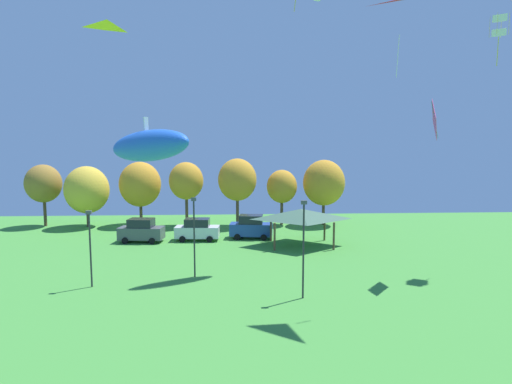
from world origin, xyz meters
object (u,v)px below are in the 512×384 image
(light_post_1, at_px, (194,232))
(treeline_tree_4, at_px, (237,180))
(parked_car_leftmost, at_px, (141,231))
(treeline_tree_2, at_px, (140,184))
(park_pavilion, at_px, (301,214))
(light_post_2, at_px, (90,243))
(parked_car_second_from_left, at_px, (197,230))
(treeline_tree_0, at_px, (43,184))
(treeline_tree_5, at_px, (282,187))
(kite_flying_0, at_px, (499,25))
(parked_car_third_from_left, at_px, (251,227))
(kite_flying_3, at_px, (403,17))
(kite_flying_5, at_px, (107,31))
(kite_flying_1, at_px, (147,146))
(light_post_0, at_px, (303,244))
(treeline_tree_6, at_px, (324,183))
(treeline_tree_3, at_px, (186,181))
(kite_flying_2, at_px, (434,120))
(treeline_tree_1, at_px, (87,190))

(light_post_1, relative_size, treeline_tree_4, 0.71)
(parked_car_leftmost, bearing_deg, treeline_tree_2, 109.15)
(park_pavilion, bearing_deg, light_post_2, -145.46)
(treeline_tree_4, bearing_deg, parked_car_second_from_left, -119.22)
(treeline_tree_0, xyz_separation_m, treeline_tree_5, (29.06, -0.39, -0.46))
(kite_flying_0, distance_m, parked_car_third_from_left, 27.84)
(parked_car_leftmost, height_order, parked_car_second_from_left, parked_car_leftmost)
(kite_flying_0, height_order, kite_flying_3, kite_flying_0)
(kite_flying_5, distance_m, parked_car_third_from_left, 25.30)
(kite_flying_1, height_order, light_post_0, kite_flying_1)
(kite_flying_1, height_order, treeline_tree_0, kite_flying_1)
(kite_flying_5, distance_m, treeline_tree_6, 33.44)
(light_post_1, height_order, treeline_tree_5, treeline_tree_5)
(treeline_tree_5, bearing_deg, treeline_tree_3, -178.03)
(treeline_tree_3, bearing_deg, kite_flying_2, -45.10)
(treeline_tree_1, bearing_deg, parked_car_leftmost, -45.56)
(parked_car_second_from_left, height_order, light_post_1, light_post_1)
(kite_flying_5, bearing_deg, parked_car_third_from_left, 66.34)
(parked_car_leftmost, bearing_deg, parked_car_third_from_left, 11.72)
(kite_flying_2, height_order, treeline_tree_0, kite_flying_2)
(light_post_1, bearing_deg, light_post_2, -164.94)
(treeline_tree_5, bearing_deg, treeline_tree_4, -170.64)
(light_post_1, distance_m, treeline_tree_5, 22.17)
(parked_car_leftmost, xyz_separation_m, parked_car_third_from_left, (11.17, 1.14, 0.04))
(kite_flying_2, height_order, parked_car_leftmost, kite_flying_2)
(kite_flying_5, distance_m, light_post_2, 13.73)
(light_post_0, distance_m, light_post_1, 8.59)
(parked_car_third_from_left, distance_m, treeline_tree_5, 9.41)
(parked_car_second_from_left, bearing_deg, kite_flying_0, -18.03)
(treeline_tree_3, height_order, treeline_tree_5, treeline_tree_3)
(parked_car_second_from_left, bearing_deg, park_pavilion, -11.01)
(treeline_tree_0, relative_size, treeline_tree_5, 1.10)
(treeline_tree_5, bearing_deg, park_pavilion, -86.76)
(parked_car_third_from_left, distance_m, light_post_0, 17.59)
(light_post_1, height_order, treeline_tree_1, treeline_tree_1)
(treeline_tree_3, bearing_deg, treeline_tree_2, 171.04)
(parked_car_third_from_left, bearing_deg, kite_flying_1, -90.34)
(kite_flying_2, distance_m, light_post_1, 19.13)
(kite_flying_1, relative_size, light_post_2, 0.66)
(kite_flying_1, distance_m, parked_car_leftmost, 31.17)
(treeline_tree_6, bearing_deg, kite_flying_2, -80.65)
(treeline_tree_4, bearing_deg, light_post_0, -80.52)
(parked_car_second_from_left, bearing_deg, treeline_tree_2, 134.59)
(light_post_1, bearing_deg, kite_flying_1, -87.88)
(treeline_tree_1, height_order, treeline_tree_3, treeline_tree_3)
(kite_flying_1, bearing_deg, treeline_tree_6, 70.59)
(kite_flying_1, distance_m, treeline_tree_1, 41.11)
(treeline_tree_5, relative_size, treeline_tree_6, 0.85)
(treeline_tree_1, distance_m, treeline_tree_3, 11.97)
(light_post_2, bearing_deg, park_pavilion, 34.54)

